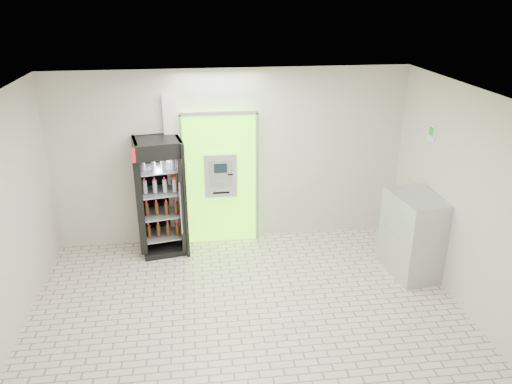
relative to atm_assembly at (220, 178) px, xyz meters
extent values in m
plane|color=beige|center=(0.20, -2.41, -1.17)|extent=(6.00, 6.00, 0.00)
plane|color=beige|center=(0.20, 0.09, 0.33)|extent=(6.00, 0.00, 6.00)
plane|color=beige|center=(0.20, -4.91, 0.33)|extent=(6.00, 0.00, 6.00)
plane|color=beige|center=(3.20, -2.41, 0.33)|extent=(0.00, 5.00, 5.00)
plane|color=white|center=(0.20, -2.41, 1.83)|extent=(6.00, 6.00, 0.00)
cube|color=#6BFF18|center=(0.00, 0.02, -0.02)|extent=(1.20, 0.12, 2.30)
cube|color=gray|center=(0.00, -0.05, 1.13)|extent=(1.28, 0.04, 0.06)
cube|color=gray|center=(-0.63, -0.05, -0.02)|extent=(0.04, 0.04, 2.30)
cube|color=gray|center=(0.63, -0.05, -0.02)|extent=(0.04, 0.04, 2.30)
cube|color=black|center=(0.10, -0.04, -0.67)|extent=(0.62, 0.01, 0.67)
cube|color=black|center=(-0.34, -0.04, 0.81)|extent=(0.22, 0.01, 0.18)
cube|color=#B0B3B8|center=(0.00, -0.09, 0.08)|extent=(0.55, 0.12, 0.75)
cube|color=black|center=(0.00, -0.16, 0.23)|extent=(0.22, 0.01, 0.16)
cube|color=gray|center=(0.00, -0.16, -0.05)|extent=(0.16, 0.01, 0.12)
cube|color=black|center=(0.16, -0.16, 0.11)|extent=(0.09, 0.01, 0.02)
cube|color=black|center=(0.00, -0.16, -0.21)|extent=(0.28, 0.01, 0.03)
cube|color=silver|center=(-0.78, 0.04, 0.13)|extent=(0.22, 0.10, 2.60)
cube|color=#193FB2|center=(-0.78, -0.02, 0.48)|extent=(0.09, 0.01, 0.06)
cube|color=red|center=(-0.78, -0.02, 0.35)|extent=(0.09, 0.01, 0.06)
cube|color=yellow|center=(-0.78, -0.02, 0.22)|extent=(0.09, 0.01, 0.06)
cube|color=orange|center=(-0.78, -0.02, 0.09)|extent=(0.09, 0.01, 0.06)
cube|color=red|center=(-0.78, -0.02, -0.04)|extent=(0.09, 0.01, 0.06)
cube|color=black|center=(-1.00, -0.26, -0.19)|extent=(0.85, 0.79, 1.97)
cube|color=black|center=(-1.00, 0.05, -0.19)|extent=(0.73, 0.18, 1.97)
cube|color=red|center=(-1.00, -0.59, 0.67)|extent=(0.71, 0.14, 0.24)
cube|color=white|center=(-1.00, -0.59, 0.67)|extent=(0.41, 0.08, 0.07)
cube|color=black|center=(-1.00, -0.26, -1.12)|extent=(0.85, 0.79, 0.10)
cylinder|color=gray|center=(-0.68, -0.61, -0.27)|extent=(0.03, 0.03, 0.89)
cube|color=gray|center=(-1.00, -0.26, -0.88)|extent=(0.71, 0.68, 0.02)
cube|color=gray|center=(-1.00, -0.26, -0.48)|extent=(0.71, 0.68, 0.02)
cube|color=gray|center=(-1.00, -0.26, -0.09)|extent=(0.71, 0.68, 0.02)
cube|color=gray|center=(-1.00, -0.26, 0.30)|extent=(0.71, 0.68, 0.02)
cube|color=#B0B3B8|center=(2.87, -1.49, -0.52)|extent=(0.76, 1.05, 1.30)
cube|color=gray|center=(2.54, -1.49, -0.46)|extent=(0.12, 0.95, 0.01)
cube|color=white|center=(3.19, -1.01, 0.95)|extent=(0.02, 0.22, 0.26)
cube|color=#0C8421|center=(3.18, -1.01, 0.98)|extent=(0.00, 0.14, 0.14)
camera|label=1|loc=(-0.44, -7.98, 2.99)|focal=35.00mm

